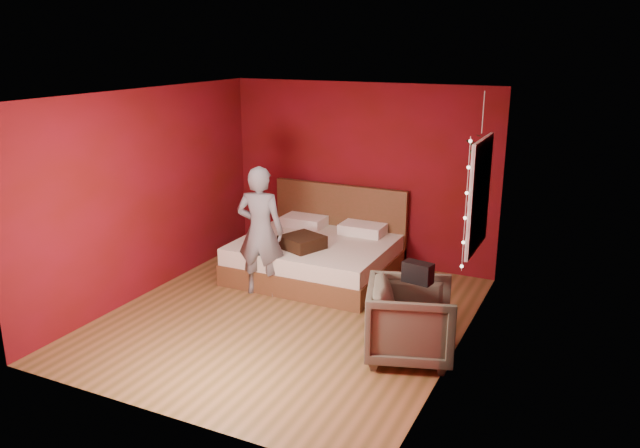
{
  "coord_description": "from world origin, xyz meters",
  "views": [
    {
      "loc": [
        3.29,
        -5.95,
        3.16
      ],
      "look_at": [
        0.24,
        0.4,
        1.07
      ],
      "focal_mm": 35.0,
      "sensor_mm": 36.0,
      "label": 1
    }
  ],
  "objects": [
    {
      "name": "armchair",
      "position": [
        1.6,
        -0.3,
        0.4
      ],
      "size": [
        1.1,
        1.09,
        0.8
      ],
      "primitive_type": "imported",
      "rotation": [
        0.0,
        0.0,
        1.88
      ],
      "color": "#5E5E4A",
      "rests_on": "ground"
    },
    {
      "name": "throw_pillow",
      "position": [
        -0.3,
        0.98,
        0.6
      ],
      "size": [
        0.62,
        0.62,
        0.17
      ],
      "primitive_type": "cube",
      "rotation": [
        0.0,
        0.0,
        -0.38
      ],
      "color": "#322010",
      "rests_on": "bed"
    },
    {
      "name": "fairy_lights",
      "position": [
        1.94,
        0.38,
        1.5
      ],
      "size": [
        0.04,
        0.04,
        1.45
      ],
      "color": "silver",
      "rests_on": "room_walls"
    },
    {
      "name": "room_walls",
      "position": [
        0.0,
        0.0,
        1.68
      ],
      "size": [
        4.04,
        4.54,
        2.62
      ],
      "color": "maroon",
      "rests_on": "ground"
    },
    {
      "name": "person",
      "position": [
        -0.65,
        0.5,
        0.84
      ],
      "size": [
        0.68,
        0.51,
        1.68
      ],
      "primitive_type": "imported",
      "rotation": [
        0.0,
        0.0,
        3.34
      ],
      "color": "slate",
      "rests_on": "ground"
    },
    {
      "name": "window",
      "position": [
        1.97,
        0.9,
        1.5
      ],
      "size": [
        0.05,
        0.97,
        1.27
      ],
      "color": "white",
      "rests_on": "room_walls"
    },
    {
      "name": "handbag",
      "position": [
        1.63,
        -0.22,
        0.91
      ],
      "size": [
        0.32,
        0.2,
        0.21
      ],
      "primitive_type": "cube",
      "rotation": [
        0.0,
        0.0,
        -0.18
      ],
      "color": "black",
      "rests_on": "armchair"
    },
    {
      "name": "hanging_plant",
      "position": [
        1.85,
        1.41,
        1.94
      ],
      "size": [
        0.35,
        0.31,
        0.84
      ],
      "color": "silver",
      "rests_on": "room_walls"
    },
    {
      "name": "floor",
      "position": [
        0.0,
        0.0,
        0.0
      ],
      "size": [
        4.5,
        4.5,
        0.0
      ],
      "primitive_type": "plane",
      "color": "brown",
      "rests_on": "ground"
    },
    {
      "name": "bed",
      "position": [
        -0.28,
        1.42,
        0.3
      ],
      "size": [
        2.06,
        1.75,
        1.13
      ],
      "color": "brown",
      "rests_on": "ground"
    }
  ]
}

